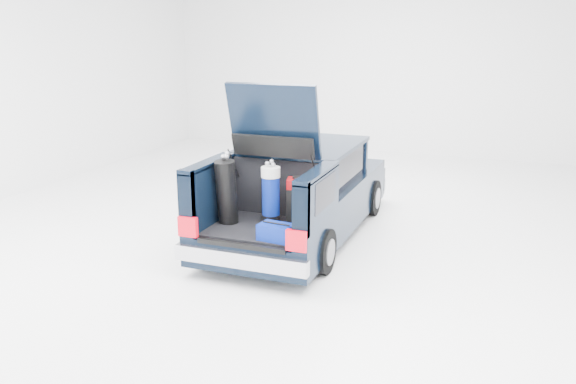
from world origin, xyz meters
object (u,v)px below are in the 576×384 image
at_px(red_suitcase, 301,200).
at_px(blue_duffel, 276,232).
at_px(blue_golf_bag, 271,194).
at_px(black_golf_bag, 227,192).
at_px(car, 302,192).

bearing_deg(red_suitcase, blue_duffel, -108.05).
height_order(red_suitcase, blue_golf_bag, blue_golf_bag).
bearing_deg(black_golf_bag, blue_golf_bag, 28.30).
xyz_separation_m(car, black_golf_bag, (-0.50, -1.62, 0.37)).
bearing_deg(blue_golf_bag, car, 110.40).
relative_size(car, blue_golf_bag, 5.35).
relative_size(black_golf_bag, blue_duffel, 2.15).
height_order(red_suitcase, black_golf_bag, black_golf_bag).
distance_m(red_suitcase, black_golf_bag, 1.02).
xyz_separation_m(black_golf_bag, blue_duffel, (0.88, -0.39, -0.34)).
relative_size(blue_golf_bag, blue_duffel, 1.90).
bearing_deg(red_suitcase, blue_golf_bag, -175.04).
bearing_deg(black_golf_bag, blue_duffel, -23.65).
bearing_deg(car, black_golf_bag, -107.18).
height_order(black_golf_bag, blue_duffel, black_golf_bag).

